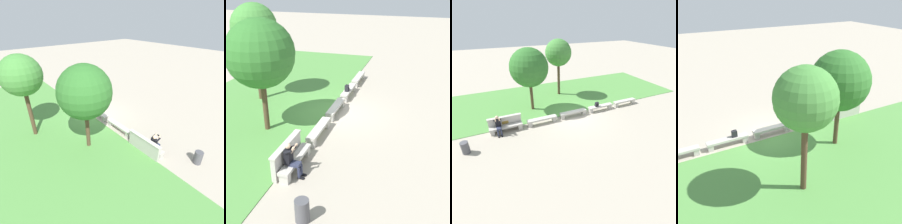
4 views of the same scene
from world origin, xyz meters
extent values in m
plane|color=#A89E8C|center=(0.00, 0.00, 0.00)|extent=(80.00, 80.00, 0.00)
cube|color=#518E42|center=(0.00, 4.38, 0.01)|extent=(24.52, 8.00, 0.03)
cube|color=#B7B2A8|center=(-5.15, 0.00, 0.39)|extent=(2.22, 0.40, 0.12)
cube|color=#B7B2A8|center=(-6.08, 0.00, 0.17)|extent=(0.28, 0.34, 0.33)
cube|color=#B7B2A8|center=(-4.22, 0.00, 0.17)|extent=(0.28, 0.34, 0.33)
cube|color=#B7B2A8|center=(-2.58, 0.00, 0.39)|extent=(2.22, 0.40, 0.12)
cube|color=#B7B2A8|center=(-3.50, 0.00, 0.17)|extent=(0.28, 0.34, 0.33)
cube|color=#B7B2A8|center=(-1.65, 0.00, 0.17)|extent=(0.28, 0.34, 0.33)
cube|color=#B7B2A8|center=(0.00, 0.00, 0.39)|extent=(2.22, 0.40, 0.12)
cube|color=#B7B2A8|center=(-0.93, 0.00, 0.17)|extent=(0.28, 0.34, 0.33)
cube|color=#B7B2A8|center=(0.93, 0.00, 0.17)|extent=(0.28, 0.34, 0.33)
cube|color=#B7B2A8|center=(2.58, 0.00, 0.39)|extent=(2.22, 0.40, 0.12)
cube|color=#B7B2A8|center=(1.65, 0.00, 0.17)|extent=(0.28, 0.34, 0.33)
cube|color=#B7B2A8|center=(3.50, 0.00, 0.17)|extent=(0.28, 0.34, 0.33)
cube|color=#B7B2A8|center=(5.15, 0.00, 0.39)|extent=(2.22, 0.40, 0.12)
cube|color=#B7B2A8|center=(4.22, 0.00, 0.17)|extent=(0.28, 0.34, 0.33)
cube|color=#B7B2A8|center=(6.08, 0.00, 0.17)|extent=(0.28, 0.34, 0.33)
cube|color=#B7B2A8|center=(-5.15, 0.34, 0.47)|extent=(2.20, 0.18, 0.95)
cube|color=beige|center=(-5.15, 0.34, 0.98)|extent=(2.26, 0.24, 0.06)
cube|color=olive|center=(-5.15, 0.24, 0.59)|extent=(0.44, 0.02, 0.22)
cube|color=black|center=(-5.73, -0.45, 0.03)|extent=(0.11, 0.24, 0.06)
cylinder|color=#2D334C|center=(-5.73, -0.38, 0.24)|extent=(0.11, 0.11, 0.42)
cube|color=black|center=(-5.53, -0.45, 0.03)|extent=(0.11, 0.24, 0.06)
cylinder|color=#2D334C|center=(-5.53, -0.38, 0.24)|extent=(0.11, 0.11, 0.42)
cube|color=#2D334C|center=(-5.63, -0.19, 0.51)|extent=(0.31, 0.43, 0.12)
cube|color=black|center=(-5.62, 0.04, 0.79)|extent=(0.34, 0.23, 0.56)
sphere|color=beige|center=(-5.62, 0.04, 1.21)|extent=(0.22, 0.22, 0.22)
cylinder|color=black|center=(-5.81, -0.06, 1.08)|extent=(0.10, 0.31, 0.21)
cylinder|color=beige|center=(-5.75, -0.20, 1.16)|extent=(0.11, 0.19, 0.27)
cylinder|color=black|center=(-5.43, -0.06, 1.08)|extent=(0.10, 0.31, 0.21)
cylinder|color=beige|center=(-5.50, -0.20, 1.16)|extent=(0.10, 0.19, 0.27)
cube|color=black|center=(-5.63, -0.26, 1.20)|extent=(0.15, 0.02, 0.08)
cube|color=black|center=(2.18, -0.01, 0.63)|extent=(0.28, 0.20, 0.36)
cube|color=black|center=(2.18, -0.12, 0.56)|extent=(0.20, 0.06, 0.16)
torus|color=black|center=(2.18, -0.01, 0.83)|extent=(0.10, 0.02, 0.10)
cylinder|color=#4C3826|center=(0.74, 4.73, 1.69)|extent=(0.25, 0.25, 3.38)
sphere|color=#428438|center=(0.74, 4.73, 4.11)|extent=(2.44, 2.44, 2.44)
cylinder|color=#4C3826|center=(-2.61, 2.54, 1.34)|extent=(0.24, 0.24, 2.68)
sphere|color=#2D6B28|center=(-2.61, 2.54, 3.58)|extent=(3.00, 3.00, 3.00)
cylinder|color=#4C4C51|center=(-7.62, -1.29, 0.38)|extent=(0.44, 0.44, 0.75)
camera|label=1|loc=(-10.23, 6.82, 7.10)|focal=28.00mm
camera|label=2|loc=(-14.12, -4.32, 6.74)|focal=50.00mm
camera|label=3|loc=(-5.63, -10.78, 6.98)|focal=28.00mm
camera|label=4|loc=(5.36, 12.03, 7.74)|focal=42.00mm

